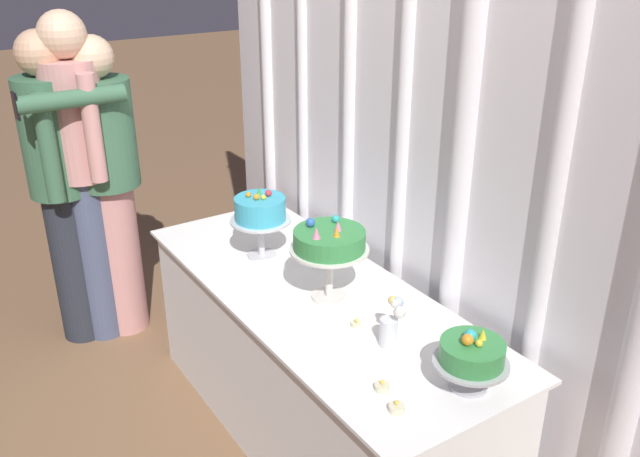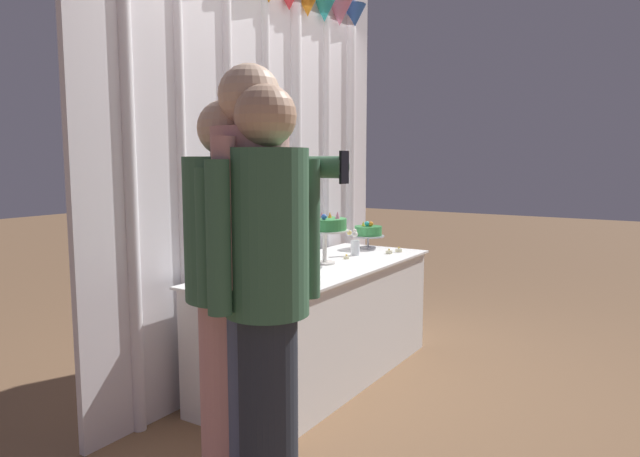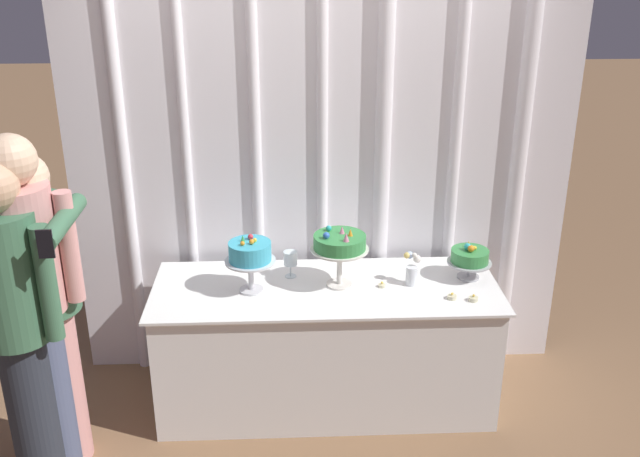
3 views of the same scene
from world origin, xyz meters
The scene contains 14 objects.
ground_plane centered at (0.00, 0.00, 0.00)m, with size 24.00×24.00×0.00m, color #846042.
draped_curtain centered at (0.04, 0.54, 1.60)m, with size 2.91×0.19×2.85m.
cake_table centered at (0.00, 0.10, 0.37)m, with size 1.90×0.72×0.74m.
cake_display_leftmost centered at (-0.41, 0.07, 0.96)m, with size 0.27×0.27×0.32m.
cake_display_center centered at (0.07, 0.12, 0.99)m, with size 0.32×0.32×0.34m.
cake_display_rightmost centered at (0.81, 0.17, 0.87)m, with size 0.25×0.25×0.21m.
wine_glass centered at (-0.19, 0.24, 0.85)m, with size 0.08×0.08×0.15m.
flower_vase centered at (0.47, 0.12, 0.83)m, with size 0.09×0.10×0.19m.
tealight_far_left centered at (0.31, 0.08, 0.75)m, with size 0.04×0.04×0.03m.
tealight_near_left centered at (0.66, -0.07, 0.76)m, with size 0.05×0.05×0.04m.
tealight_near_right centered at (0.77, -0.10, 0.76)m, with size 0.05×0.05×0.04m.
guest_girl_blue_dress centered at (-1.37, -0.33, 0.91)m, with size 0.47×0.64×1.65m.
guest_man_pink_jacket centered at (-1.37, -0.44, 1.00)m, with size 0.46×0.34×1.77m.
guest_man_dark_suit centered at (-1.42, -0.55, 0.94)m, with size 0.46×0.39×1.68m.
Camera 2 is at (-3.05, -1.79, 1.42)m, focal length 31.96 mm.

